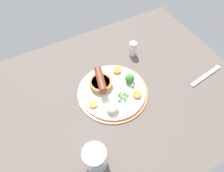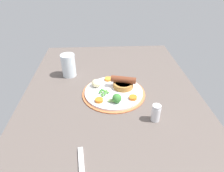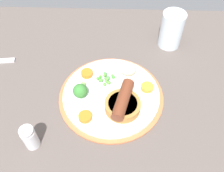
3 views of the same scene
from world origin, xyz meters
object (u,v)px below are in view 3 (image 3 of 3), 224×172
Objects in this scene: carrot_slice_0 at (146,87)px; carrot_slice_3 at (84,117)px; pea_pile at (105,79)px; drinking_glass at (170,30)px; potato_chunk_0 at (127,69)px; carrot_slice_1 at (86,73)px; broccoli_floret_near at (79,91)px; salt_shaker at (28,138)px; dinner_plate at (110,96)px; sausage_pudding at (122,104)px.

carrot_slice_3 is (16.06, 9.99, 0.08)cm from carrot_slice_0.
drinking_glass is at bearing -138.21° from pea_pile.
carrot_slice_1 is (11.76, 1.21, -1.11)cm from potato_chunk_0.
potato_chunk_0 is at bearing 46.74° from drinking_glass.
salt_shaker is at bearing -29.27° from broccoli_floret_near.
dinner_plate is at bearing 100.56° from broccoli_floret_near.
broccoli_floret_near reaches higher than carrot_slice_1.
carrot_slice_0 is 17.58cm from carrot_slice_1.
drinking_glass is at bearing -148.43° from carrot_slice_1.
broccoli_floret_near is 15.25cm from potato_chunk_0.
carrot_slice_0 is at bearing -149.03° from salt_shaker.
carrot_slice_0 and carrot_slice_1 have the same top height.
dinner_plate is 5.31× the size of pea_pile.
drinking_glass reaches higher than carrot_slice_1.
potato_chunk_0 is 1.37× the size of carrot_slice_3.
broccoli_floret_near is (11.24, -3.99, -0.29)cm from sausage_pudding.
broccoli_floret_near is 1.19× the size of potato_chunk_0.
carrot_slice_1 is 14.48cm from carrot_slice_3.
pea_pile is at bearing 41.79° from drinking_glass.
drinking_glass is at bearing -133.26° from potato_chunk_0.
broccoli_floret_near is 17.31cm from salt_shaker.
salt_shaker is (16.56, 19.20, 1.13)cm from pea_pile.
broccoli_floret_near is at bearing -125.61° from salt_shaker.
drinking_glass reaches higher than salt_shaker.
broccoli_floret_near is 34.71cm from drinking_glass.
carrot_slice_0 is at bearing 165.31° from carrot_slice_1.
sausage_pudding reaches higher than dinner_plate.
sausage_pudding is 15.30cm from carrot_slice_1.
broccoli_floret_near is 1.64× the size of carrot_slice_3.
pea_pile is at bearing -11.69° from carrot_slice_0.
broccoli_floret_near is at bearing 38.31° from pea_pile.
drinking_glass reaches higher than sausage_pudding.
dinner_plate is 6.30cm from sausage_pudding.
dinner_plate is 28.97cm from drinking_glass.
salt_shaker reaches higher than carrot_slice_1.
dinner_plate is at bearing 50.84° from drinking_glass.
dinner_plate is at bearing 12.38° from carrot_slice_0.
sausage_pudding is 1.01× the size of drinking_glass.
sausage_pudding is 1.70× the size of salt_shaker.
pea_pile reaches higher than carrot_slice_1.
drinking_glass reaches higher than carrot_slice_0.
carrot_slice_3 is (4.59, 12.36, -0.30)cm from pea_pile.
potato_chunk_0 is 19.79cm from drinking_glass.
carrot_slice_3 is at bearing 51.43° from dinner_plate.
broccoli_floret_near reaches higher than potato_chunk_0.
carrot_slice_1 and carrot_slice_3 have the same top height.
broccoli_floret_near is at bearing 8.72° from carrot_slice_0.
sausage_pudding reaches higher than carrot_slice_0.
carrot_slice_3 is 13.86cm from salt_shaker.
dinner_plate is 6.10× the size of potato_chunk_0.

